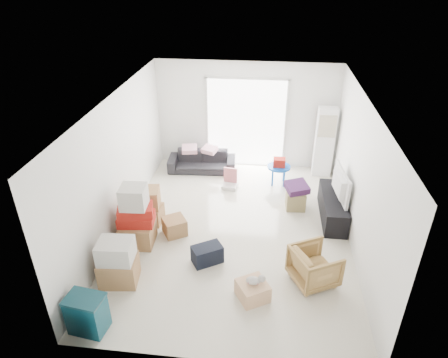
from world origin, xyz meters
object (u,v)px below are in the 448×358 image
Objects in this scene: sofa at (202,158)px; wood_crate at (253,291)px; ac_tower at (324,142)px; ottoman at (296,200)px; armchair at (315,264)px; television at (335,194)px; tv_console at (333,207)px; storage_bins at (87,314)px; kids_table at (279,166)px.

sofa is 3.79× the size of wood_crate.
ac_tower is at bearing -0.60° from sofa.
ac_tower is 4.29× the size of ottoman.
armchair reaches higher than ottoman.
television is at bearing 58.14° from wood_crate.
wood_crate is at bearing -105.85° from ottoman.
ottoman is at bearing 158.89° from tv_console.
armchair reaches higher than tv_console.
tv_console is at bearing -88.53° from ac_tower.
ac_tower is 3.98m from armchair.
storage_bins reaches higher than ottoman.
armchair reaches higher than wood_crate.
sofa reaches higher than wood_crate.
tv_console is 2.44× the size of storage_bins.
ac_tower reaches higher than sofa.
kids_table is at bearing 59.46° from storage_bins.
wood_crate is at bearing -121.86° from tv_console.
armchair is at bearing -79.90° from kids_table.
kids_table reaches higher than wood_crate.
television is 2.60× the size of ottoman.
armchair is 1.60× the size of wood_crate.
ac_tower is at bearing 71.38° from wood_crate.
sofa is 2.37× the size of armchair.
armchair is (-0.49, -3.92, -0.52)m from ac_tower.
ottoman is at bearing 74.15° from wood_crate.
tv_console is 2.92m from wood_crate.
sofa is at bearing 149.71° from tv_console.
kids_table reaches higher than storage_bins.
storage_bins is (-3.90, -3.38, -0.26)m from television.
ottoman is (-0.75, 0.29, -0.05)m from tv_console.
armchair is (2.53, -3.77, 0.03)m from sofa.
storage_bins is 0.92× the size of kids_table.
television is at bearing -49.47° from kids_table.
television is 1.56× the size of kids_table.
television is 1.69× the size of storage_bins.
ac_tower is 1.65× the size of television.
television is at bearing -42.68° from armchair.
armchair reaches higher than storage_bins.
ac_tower is at bearing -34.49° from armchair.
kids_table reaches higher than sofa.
armchair reaches higher than sofa.
kids_table is at bearing 34.35° from television.
ottoman is at bearing 62.71° from television.
storage_bins is at bearing -159.07° from wood_crate.
armchair reaches higher than kids_table.
television is 1.74m from kids_table.
ac_tower reaches higher than armchair.
television is at bearing -88.53° from ac_tower.
storage_bins is (-3.90, -3.38, 0.06)m from tv_console.
sofa is at bearing 109.75° from wood_crate.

